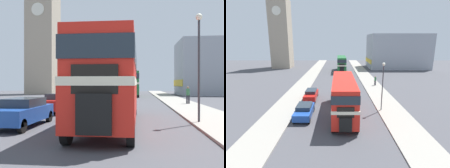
% 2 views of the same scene
% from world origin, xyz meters
% --- Properties ---
extents(ground_plane, '(120.00, 120.00, 0.00)m').
position_xyz_m(ground_plane, '(0.00, 0.00, 0.00)').
color(ground_plane, '#47474C').
extents(sidewalk_right, '(3.50, 120.00, 0.12)m').
position_xyz_m(sidewalk_right, '(6.75, 0.00, 0.06)').
color(sidewalk_right, gray).
rests_on(sidewalk_right, ground_plane).
extents(sidewalk_left, '(3.50, 120.00, 0.12)m').
position_xyz_m(sidewalk_left, '(-6.75, 0.00, 0.06)').
color(sidewalk_left, gray).
rests_on(sidewalk_left, ground_plane).
extents(double_decker_bus, '(2.57, 10.97, 4.20)m').
position_xyz_m(double_decker_bus, '(0.77, -0.62, 2.49)').
color(double_decker_bus, red).
rests_on(double_decker_bus, ground_plane).
extents(bus_distant, '(2.40, 10.58, 4.21)m').
position_xyz_m(bus_distant, '(1.12, 29.86, 2.50)').
color(bus_distant, '#1E602D').
rests_on(bus_distant, ground_plane).
extents(car_parked_near, '(1.79, 4.23, 1.44)m').
position_xyz_m(car_parked_near, '(-3.71, -1.63, 0.75)').
color(car_parked_near, '#1E479E').
rests_on(car_parked_near, ground_plane).
extents(car_parked_mid, '(1.67, 4.34, 1.43)m').
position_xyz_m(car_parked_mid, '(-3.87, 4.66, 0.75)').
color(car_parked_mid, red).
rests_on(car_parked_mid, ground_plane).
extents(pedestrian_walking, '(0.36, 0.36, 1.79)m').
position_xyz_m(pedestrian_walking, '(7.29, 12.73, 1.13)').
color(pedestrian_walking, '#282833').
rests_on(pedestrian_walking, sidewalk_right).
extents(street_lamp, '(0.36, 0.36, 5.86)m').
position_xyz_m(street_lamp, '(5.44, 0.10, 3.96)').
color(street_lamp, '#38383D').
rests_on(street_lamp, sidewalk_right).
extents(church_tower, '(6.08, 6.08, 31.40)m').
position_xyz_m(church_tower, '(-17.96, 37.36, 16.04)').
color(church_tower, tan).
rests_on(church_tower, ground_plane).
extents(shop_building_block, '(18.44, 11.09, 10.66)m').
position_xyz_m(shop_building_block, '(19.24, 37.13, 5.33)').
color(shop_building_block, '#999EA8').
rests_on(shop_building_block, ground_plane).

